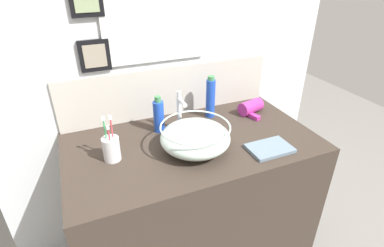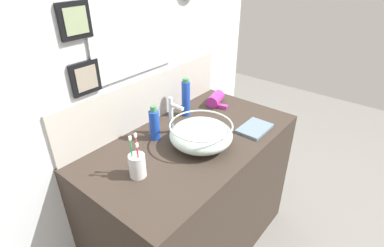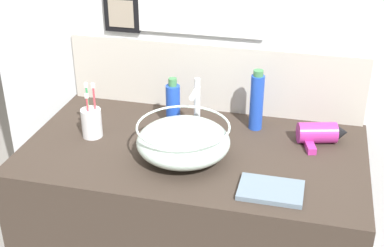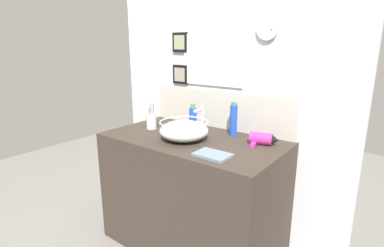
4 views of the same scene
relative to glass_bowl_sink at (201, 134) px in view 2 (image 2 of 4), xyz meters
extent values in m
plane|color=gray|center=(0.02, 0.07, -0.89)|extent=(6.00, 6.00, 0.00)
cube|color=#382D26|center=(0.02, 0.07, -0.48)|extent=(1.22, 0.67, 0.83)
cube|color=silver|center=(0.02, 0.44, 0.37)|extent=(1.95, 0.06, 2.52)
cube|color=beige|center=(0.02, 0.40, 0.07)|extent=(1.20, 0.02, 0.28)
cube|color=white|center=(-0.05, 0.40, 0.44)|extent=(0.46, 0.01, 0.32)
cube|color=white|center=(-0.05, 0.39, 0.44)|extent=(0.52, 0.01, 0.38)
cube|color=black|center=(-0.35, 0.39, 0.57)|extent=(0.14, 0.02, 0.15)
cube|color=gray|center=(-0.35, 0.38, 0.57)|extent=(0.10, 0.01, 0.11)
cube|color=black|center=(-0.35, 0.39, 0.32)|extent=(0.14, 0.02, 0.15)
cube|color=gray|center=(-0.35, 0.38, 0.32)|extent=(0.10, 0.01, 0.11)
ellipsoid|color=silver|center=(0.00, 0.00, 0.00)|extent=(0.32, 0.32, 0.13)
torus|color=silver|center=(0.00, 0.00, 0.06)|extent=(0.32, 0.32, 0.01)
torus|color=#B2B7BC|center=(0.00, 0.00, -0.06)|extent=(0.12, 0.12, 0.01)
cylinder|color=silver|center=(0.00, 0.21, 0.03)|extent=(0.02, 0.02, 0.18)
cylinder|color=silver|center=(0.00, 0.16, 0.11)|extent=(0.02, 0.09, 0.02)
cylinder|color=silver|center=(0.00, 0.21, 0.13)|extent=(0.02, 0.02, 0.03)
cylinder|color=#B22D8C|center=(0.45, 0.22, -0.03)|extent=(0.15, 0.11, 0.08)
cone|color=black|center=(0.53, 0.25, -0.03)|extent=(0.06, 0.08, 0.07)
cube|color=#B22D8C|center=(0.42, 0.17, -0.05)|extent=(0.05, 0.09, 0.02)
cylinder|color=silver|center=(-0.37, 0.07, -0.01)|extent=(0.08, 0.08, 0.11)
cylinder|color=#D83F4C|center=(-0.36, 0.08, 0.03)|extent=(0.01, 0.01, 0.19)
cube|color=white|center=(-0.36, 0.08, 0.14)|extent=(0.01, 0.01, 0.02)
cylinder|color=green|center=(-0.38, 0.08, 0.03)|extent=(0.01, 0.01, 0.19)
cube|color=white|center=(-0.38, 0.08, 0.13)|extent=(0.01, 0.01, 0.02)
cylinder|color=#D83F4C|center=(-0.37, 0.05, 0.02)|extent=(0.01, 0.01, 0.16)
cube|color=white|center=(-0.37, 0.05, 0.11)|extent=(0.01, 0.01, 0.02)
cylinder|color=blue|center=(-0.10, 0.23, 0.02)|extent=(0.05, 0.05, 0.16)
cylinder|color=#3F7F4C|center=(-0.10, 0.23, 0.11)|extent=(0.03, 0.03, 0.03)
cylinder|color=blue|center=(0.21, 0.28, 0.04)|extent=(0.05, 0.05, 0.22)
cylinder|color=#3F7F4C|center=(0.21, 0.28, 0.16)|extent=(0.04, 0.04, 0.02)
cube|color=slate|center=(0.32, -0.14, -0.06)|extent=(0.20, 0.14, 0.02)
camera|label=1|loc=(-0.47, -1.07, 0.72)|focal=28.00mm
camera|label=2|loc=(-1.04, -0.78, 0.81)|focal=28.00mm
camera|label=3|loc=(0.41, -1.55, 0.90)|focal=50.00mm
camera|label=4|loc=(1.19, -1.48, 0.54)|focal=28.00mm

